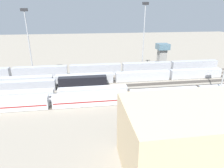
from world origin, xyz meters
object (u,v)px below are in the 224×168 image
object	(u,v)px
train_on_track_5	(56,95)
light_mast_0	(144,30)
train_on_track_6	(91,99)
control_tower	(162,53)
train_on_track_0	(96,70)
train_on_track_2	(85,79)
train_on_track_3	(19,86)
light_mast_2	(28,35)

from	to	relation	value
train_on_track_5	light_mast_0	bearing A→B (deg)	-142.62
train_on_track_6	control_tower	bearing A→B (deg)	-133.88
train_on_track_0	train_on_track_5	xyz separation A→B (m)	(14.65, 25.00, -0.61)
train_on_track_6	train_on_track_2	distance (m)	20.05
light_mast_0	control_tower	world-z (taller)	light_mast_0
train_on_track_6	control_tower	size ratio (longest dim) A/B	10.03
train_on_track_2	light_mast_0	size ratio (longest dim) A/B	3.80
train_on_track_6	train_on_track_5	world-z (taller)	same
train_on_track_0	train_on_track_3	bearing A→B (deg)	27.27
train_on_track_3	train_on_track_0	distance (m)	32.75
train_on_track_6	light_mast_0	size ratio (longest dim) A/B	3.80
train_on_track_6	control_tower	distance (m)	57.59
train_on_track_2	control_tower	bearing A→B (deg)	-152.63
light_mast_2	control_tower	distance (m)	65.63
train_on_track_2	control_tower	distance (m)	46.71
train_on_track_5	light_mast_0	xyz separation A→B (m)	(-37.83, -28.91, 17.67)
train_on_track_0	light_mast_2	world-z (taller)	light_mast_2
train_on_track_2	control_tower	size ratio (longest dim) A/B	10.03
train_on_track_3	control_tower	world-z (taller)	control_tower
train_on_track_2	light_mast_0	world-z (taller)	light_mast_0
train_on_track_3	light_mast_0	xyz separation A→B (m)	(-52.29, -18.91, 17.56)
train_on_track_0	light_mast_2	xyz separation A→B (m)	(27.85, -2.33, 15.61)
train_on_track_2	train_on_track_0	xyz separation A→B (m)	(-5.05, -10.00, 0.60)
train_on_track_5	light_mast_2	xyz separation A→B (m)	(13.20, -27.33, 16.22)
train_on_track_3	train_on_track_5	world-z (taller)	train_on_track_3
train_on_track_3	light_mast_2	size ratio (longest dim) A/B	2.30
train_on_track_6	train_on_track_5	size ratio (longest dim) A/B	2.54
train_on_track_5	train_on_track_0	bearing A→B (deg)	-120.37
train_on_track_2	light_mast_2	distance (m)	30.57
train_on_track_2	train_on_track_5	bearing A→B (deg)	57.38
train_on_track_2	train_on_track_5	size ratio (longest dim) A/B	2.54
train_on_track_0	control_tower	world-z (taller)	control_tower
train_on_track_6	train_on_track_5	bearing A→B (deg)	-24.29
train_on_track_3	light_mast_0	size ratio (longest dim) A/B	2.11
train_on_track_6	train_on_track_2	xyz separation A→B (m)	(1.48, -20.00, 0.03)
train_on_track_3	control_tower	xyz separation A→B (m)	(-65.30, -26.35, 4.93)
light_mast_0	control_tower	xyz separation A→B (m)	(-13.01, -7.44, -12.64)
train_on_track_0	light_mast_0	bearing A→B (deg)	-170.44
train_on_track_0	light_mast_2	bearing A→B (deg)	-4.79
train_on_track_5	train_on_track_3	bearing A→B (deg)	-34.67
train_on_track_6	train_on_track_5	xyz separation A→B (m)	(11.08, -5.00, 0.02)
train_on_track_3	train_on_track_5	distance (m)	17.58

